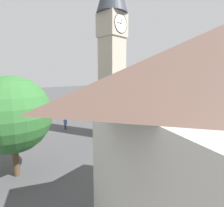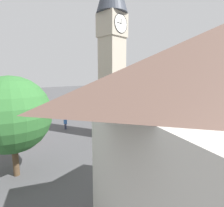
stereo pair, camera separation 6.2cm
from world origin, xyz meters
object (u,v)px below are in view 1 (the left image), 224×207
at_px(car_white_side, 194,122).
at_px(car_red_corner, 12,136).
at_px(car_blue_kerb, 118,113).
at_px(tree, 12,115).
at_px(pedestrian, 65,122).
at_px(building_corner_back, 139,88).
at_px(lamp_post, 175,102).
at_px(clock_tower, 112,34).
at_px(car_silver_kerb, 198,138).

bearing_deg(car_white_side, car_red_corner, -30.66).
distance_m(car_blue_kerb, tree, 22.19).
distance_m(pedestrian, tree, 12.63).
bearing_deg(car_blue_kerb, car_white_side, 103.03).
height_order(car_white_side, tree, tree).
relative_size(tree, building_corner_back, 0.78).
bearing_deg(pedestrian, lamp_post, 140.35).
bearing_deg(car_white_side, building_corner_back, -115.94).
xyz_separation_m(clock_tower, car_white_side, (-11.65, 5.97, -11.63)).
relative_size(clock_tower, lamp_post, 3.68).
bearing_deg(car_silver_kerb, tree, -25.61).
bearing_deg(lamp_post, clock_tower, -19.68).
xyz_separation_m(car_blue_kerb, pedestrian, (11.25, -0.04, 0.25)).
relative_size(pedestrian, tree, 0.22).
distance_m(car_silver_kerb, lamp_post, 8.15).
distance_m(car_red_corner, building_corner_back, 29.37).
relative_size(car_silver_kerb, tree, 0.57).
height_order(car_blue_kerb, car_red_corner, same).
bearing_deg(car_silver_kerb, car_red_corner, -47.57).
relative_size(car_silver_kerb, car_red_corner, 1.01).
bearing_deg(lamp_post, pedestrian, -39.65).
bearing_deg(building_corner_back, car_red_corner, 6.17).
xyz_separation_m(clock_tower, car_silver_kerb, (-4.52, 8.84, -11.63)).
xyz_separation_m(pedestrian, building_corner_back, (-21.85, -2.95, 3.84)).
bearing_deg(clock_tower, lamp_post, 160.32).
bearing_deg(car_white_side, car_silver_kerb, 21.87).
relative_size(car_silver_kerb, pedestrian, 2.58).
height_order(pedestrian, tree, tree).
bearing_deg(tree, car_white_side, 168.13).
relative_size(car_blue_kerb, pedestrian, 2.45).
bearing_deg(car_blue_kerb, car_red_corner, 0.42).
bearing_deg(car_red_corner, tree, 75.07).
distance_m(clock_tower, building_corner_back, 22.91).
relative_size(pedestrian, lamp_post, 0.29).
relative_size(car_red_corner, lamp_post, 0.75).
relative_size(clock_tower, car_blue_kerb, 5.11).
relative_size(car_blue_kerb, tree, 0.54).
height_order(clock_tower, tree, clock_tower).
bearing_deg(building_corner_back, clock_tower, 26.82).
distance_m(car_red_corner, tree, 8.93).
bearing_deg(pedestrian, car_silver_kerb, 114.33).
xyz_separation_m(car_blue_kerb, building_corner_back, (-10.60, -2.99, 4.08)).
xyz_separation_m(car_blue_kerb, car_silver_kerb, (4.18, 15.60, 0.00)).
distance_m(car_silver_kerb, building_corner_back, 24.10).
relative_size(car_blue_kerb, car_silver_kerb, 0.95).
distance_m(car_blue_kerb, car_silver_kerb, 16.15).
bearing_deg(lamp_post, building_corner_back, -125.02).
xyz_separation_m(pedestrian, lamp_post, (-12.52, 10.37, 2.77)).
xyz_separation_m(clock_tower, building_corner_back, (-19.30, -9.76, -7.55)).
relative_size(car_red_corner, pedestrian, 2.57).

